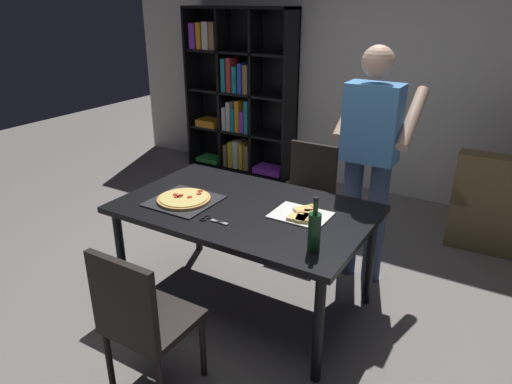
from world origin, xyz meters
The scene contains 11 objects.
ground_plane centered at (0.00, 0.00, 0.00)m, with size 12.00×12.00×0.00m, color gray.
back_wall centered at (0.00, 2.60, 1.40)m, with size 6.40×0.10×2.80m, color silver.
dining_table centered at (0.00, 0.00, 0.68)m, with size 1.66×1.03×0.75m.
chair_near_camera centered at (0.00, -1.00, 0.51)m, with size 0.42×0.42×0.90m.
chair_far_side centered at (0.00, 1.00, 0.51)m, with size 0.42×0.42×0.90m.
bookshelf centered at (-1.58, 2.38, 0.92)m, with size 1.40×0.35×1.95m.
person_serving_pizza centered at (0.58, 0.78, 1.00)m, with size 0.55×0.54×1.75m.
pepperoni_pizza_on_tray centered at (-0.39, -0.15, 0.77)m, with size 0.42×0.42×0.04m.
pizza_slices_on_towel centered at (0.40, 0.06, 0.76)m, with size 0.36×0.29×0.03m.
wine_bottle centered at (0.64, -0.30, 0.87)m, with size 0.07×0.07×0.32m.
kitchen_scissors centered at (-0.07, -0.29, 0.76)m, with size 0.19×0.08×0.01m.
Camera 1 is at (1.52, -2.39, 2.03)m, focal length 32.79 mm.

